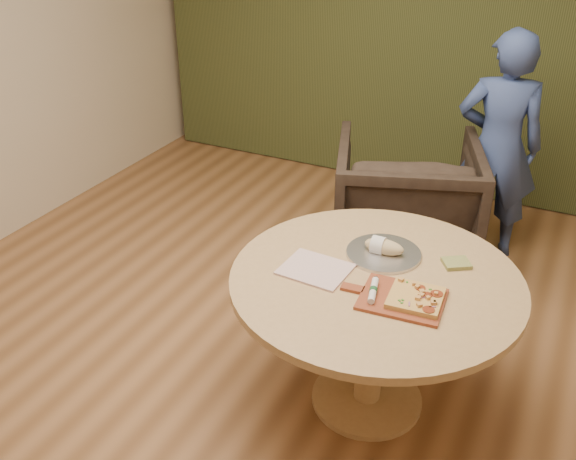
% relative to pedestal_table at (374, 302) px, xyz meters
% --- Properties ---
extents(room_shell, '(5.04, 6.04, 2.84)m').
position_rel_pedestal_table_xyz_m(room_shell, '(-0.45, -0.24, 0.79)').
color(room_shell, '#93623B').
rests_on(room_shell, ground).
extents(curtain, '(4.80, 0.14, 2.78)m').
position_rel_pedestal_table_xyz_m(curtain, '(-0.45, 2.66, 0.79)').
color(curtain, '#2F3618').
rests_on(curtain, ground).
extents(pedestal_table, '(1.33, 1.33, 0.75)m').
position_rel_pedestal_table_xyz_m(pedestal_table, '(0.00, 0.00, 0.00)').
color(pedestal_table, tan).
rests_on(pedestal_table, ground).
extents(pizza_paddle, '(0.46, 0.31, 0.01)m').
position_rel_pedestal_table_xyz_m(pizza_paddle, '(0.15, -0.13, 0.15)').
color(pizza_paddle, brown).
rests_on(pizza_paddle, pedestal_table).
extents(flatbread_pizza, '(0.24, 0.24, 0.04)m').
position_rel_pedestal_table_xyz_m(flatbread_pizza, '(0.22, -0.12, 0.17)').
color(flatbread_pizza, tan).
rests_on(flatbread_pizza, pizza_paddle).
extents(cutlery_roll, '(0.07, 0.20, 0.03)m').
position_rel_pedestal_table_xyz_m(cutlery_roll, '(0.04, -0.15, 0.17)').
color(cutlery_roll, silver).
rests_on(cutlery_roll, pizza_paddle).
extents(newspaper, '(0.32, 0.27, 0.01)m').
position_rel_pedestal_table_xyz_m(newspaper, '(-0.27, -0.07, 0.15)').
color(newspaper, white).
rests_on(newspaper, pedestal_table).
extents(serving_tray, '(0.36, 0.36, 0.02)m').
position_rel_pedestal_table_xyz_m(serving_tray, '(-0.03, 0.20, 0.15)').
color(serving_tray, silver).
rests_on(serving_tray, pedestal_table).
extents(bread_roll, '(0.19, 0.09, 0.09)m').
position_rel_pedestal_table_xyz_m(bread_roll, '(-0.04, 0.20, 0.18)').
color(bread_roll, tan).
rests_on(bread_roll, serving_tray).
extents(green_packet, '(0.16, 0.15, 0.02)m').
position_rel_pedestal_table_xyz_m(green_packet, '(0.30, 0.26, 0.15)').
color(green_packet, '#62682F').
rests_on(green_packet, pedestal_table).
extents(armchair, '(1.14, 1.11, 0.94)m').
position_rel_pedestal_table_xyz_m(armchair, '(-0.27, 1.41, -0.14)').
color(armchair, black).
rests_on(armchair, ground).
extents(person_standing, '(0.63, 0.48, 1.54)m').
position_rel_pedestal_table_xyz_m(person_standing, '(0.21, 1.78, 0.16)').
color(person_standing, navy).
rests_on(person_standing, ground).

